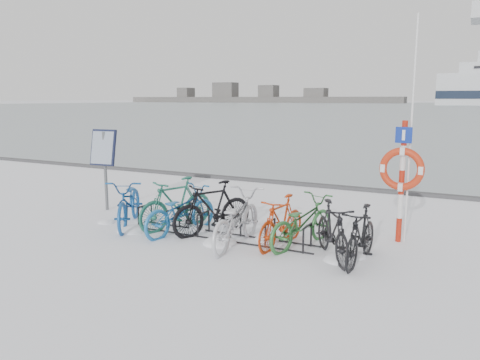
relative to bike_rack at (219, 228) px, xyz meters
The scene contains 17 objects.
ground 0.18m from the bike_rack, ahead, with size 900.00×900.00×0.00m, color white.
ice_sheet 155.00m from the bike_rack, 90.00° to the left, with size 400.00×298.00×0.02m, color #9BA8AF.
quay_edge 5.90m from the bike_rack, 90.00° to the left, with size 400.00×0.25×0.10m, color #3F3F42.
bike_rack is the anchor object (origin of this frame).
info_board 3.82m from the bike_rack, 168.36° to the left, with size 0.67×0.31×1.95m.
lifebuoy_station 3.62m from the bike_rack, 20.50° to the left, with size 0.80×0.23×4.15m.
shoreline 287.22m from the bike_rack, 115.14° to the left, with size 180.00×12.00×9.50m.
bike_0 2.15m from the bike_rack, behind, with size 0.71×2.04×1.07m, color #14498C.
bike_1 1.19m from the bike_rack, behind, with size 0.52×1.82×1.10m, color #1F614F.
bike_2 0.89m from the bike_rack, behind, with size 0.65×1.86×0.98m, color #1E68AA.
bike_3 0.47m from the bike_rack, 145.32° to the left, with size 0.51×1.81×1.09m, color black.
bike_4 0.71m from the bike_rack, 30.62° to the right, with size 0.70×2.00×1.05m, color silver.
bike_5 1.32m from the bike_rack, ahead, with size 0.45×1.60×0.96m, color #BD340D.
bike_6 1.67m from the bike_rack, ahead, with size 0.64×1.83×0.96m, color #2D6B33.
bike_7 2.34m from the bike_rack, ahead, with size 0.47×1.66×1.00m, color black.
bike_8 2.81m from the bike_rack, ahead, with size 0.46×1.61×0.97m, color black.
snow_drifts 0.39m from the bike_rack, 26.84° to the right, with size 5.75×1.29×0.23m.
Camera 1 is at (4.32, -7.72, 2.68)m, focal length 35.00 mm.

